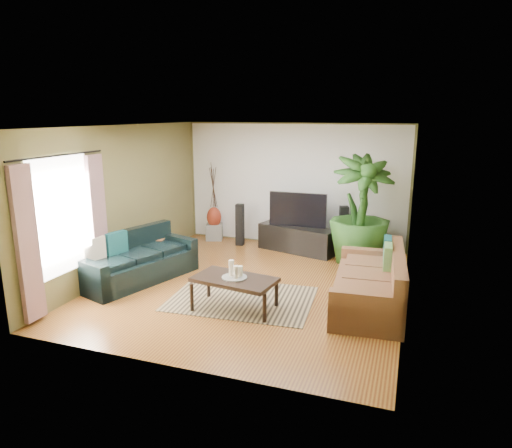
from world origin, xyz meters
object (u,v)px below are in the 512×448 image
at_px(coffee_table, 235,293).
at_px(speaker_right, 343,229).
at_px(sofa_right, 369,279).
at_px(pedestal, 214,232).
at_px(vase, 214,217).
at_px(sofa_left, 137,257).
at_px(speaker_left, 240,225).
at_px(tv_stand, 297,239).
at_px(potted_plant, 360,210).
at_px(side_table, 155,250).
at_px(television, 298,210).

relative_size(coffee_table, speaker_right, 1.23).
distance_m(sofa_right, pedestal, 4.66).
relative_size(sofa_right, vase, 4.72).
relative_size(sofa_left, speaker_left, 2.28).
bearing_deg(speaker_left, tv_stand, -10.35).
height_order(coffee_table, potted_plant, potted_plant).
relative_size(coffee_table, pedestal, 3.32).
distance_m(tv_stand, speaker_left, 1.35).
distance_m(vase, side_table, 2.02).
relative_size(vase, side_table, 0.88).
xyz_separation_m(pedestal, vase, (0.00, 0.00, 0.35)).
bearing_deg(speaker_left, vase, 156.46).
relative_size(speaker_left, speaker_right, 0.94).
bearing_deg(vase, side_table, -101.77).
xyz_separation_m(sofa_left, pedestal, (0.17, 2.90, -0.24)).
relative_size(sofa_left, speaker_right, 2.14).
bearing_deg(coffee_table, pedestal, 127.12).
xyz_separation_m(television, speaker_left, (-1.34, 0.06, -0.45)).
bearing_deg(side_table, coffee_table, -33.43).
distance_m(speaker_right, pedestal, 3.02).
distance_m(sofa_left, side_table, 0.98).
height_order(coffee_table, television, television).
bearing_deg(sofa_right, vase, -129.12).
relative_size(sofa_left, side_table, 3.98).
bearing_deg(coffee_table, sofa_right, 31.97).
relative_size(speaker_right, vase, 2.10).
bearing_deg(vase, pedestal, 180.00).
bearing_deg(side_table, vase, 78.23).
bearing_deg(television, sofa_left, -130.65).
relative_size(sofa_left, pedestal, 5.76).
distance_m(sofa_left, vase, 2.91).
bearing_deg(vase, television, -7.83).
bearing_deg(potted_plant, speaker_right, 122.76).
bearing_deg(sofa_left, side_table, 31.99).
bearing_deg(sofa_left, tv_stand, -22.96).
relative_size(coffee_table, vase, 2.59).
height_order(tv_stand, potted_plant, potted_plant).
bearing_deg(tv_stand, speaker_left, -168.31).
relative_size(sofa_left, vase, 4.50).
bearing_deg(speaker_right, speaker_left, 168.87).
bearing_deg(sofa_left, speaker_left, -0.80).
xyz_separation_m(television, speaker_right, (0.93, 0.28, -0.42)).
distance_m(potted_plant, vase, 3.51).
relative_size(tv_stand, side_table, 3.12).
distance_m(sofa_left, tv_stand, 3.44).
height_order(sofa_right, speaker_left, speaker_left).
bearing_deg(speaker_right, sofa_left, -154.31).
bearing_deg(sofa_right, side_table, -103.62).
height_order(sofa_left, potted_plant, potted_plant).
bearing_deg(sofa_left, vase, 14.49).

